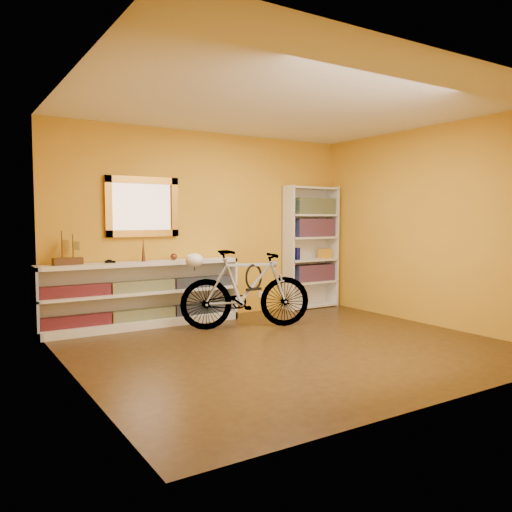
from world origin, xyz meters
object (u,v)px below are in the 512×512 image
console_unit (143,294)px  bicycle (246,289)px  helmet (194,260)px  bookcase (311,247)px

console_unit → bicycle: (1.09, -0.75, 0.08)m
console_unit → helmet: size_ratio=11.45×
console_unit → bookcase: 2.79m
bookcase → helmet: (-2.26, -0.56, -0.07)m
bookcase → helmet: bearing=-166.1°
bicycle → helmet: bearing=90.0°
helmet → bookcase: bearing=13.9°
bookcase → bicycle: (-1.65, -0.78, -0.45)m
bicycle → console_unit: bearing=74.8°
bicycle → bookcase: bearing=-45.5°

